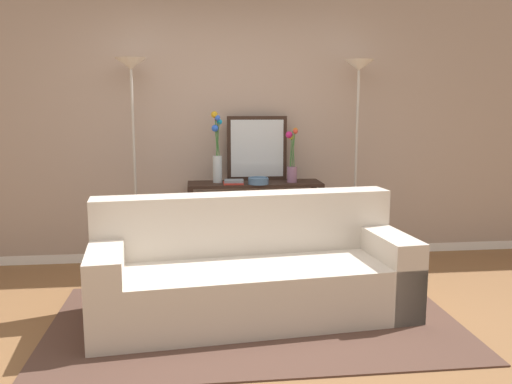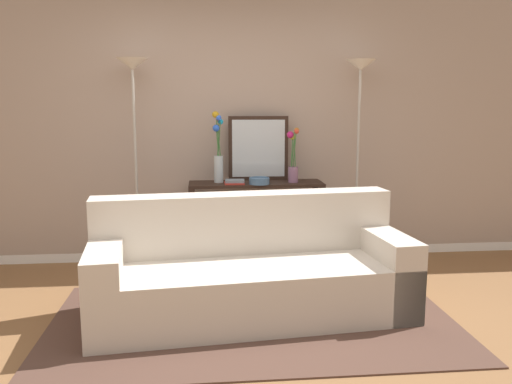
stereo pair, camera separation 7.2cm
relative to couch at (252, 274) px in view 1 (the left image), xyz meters
The scene contains 13 objects.
ground_plane 0.61m from the couch, 109.48° to the right, with size 16.00×16.00×0.02m, color brown.
back_wall 1.88m from the couch, 96.39° to the left, with size 12.00×0.15×2.72m.
area_rug 0.35m from the couch, 87.77° to the right, with size 2.91×1.69×0.01m.
couch is the anchor object (origin of this frame).
console_table 1.25m from the couch, 82.31° to the left, with size 1.28×0.37×0.82m.
floor_lamp_left 1.96m from the couch, 128.84° to the left, with size 0.28×0.28×1.97m.
floor_lamp_right 2.06m from the couch, 46.02° to the left, with size 0.28×0.28×1.97m.
wall_mirror 1.61m from the couch, 81.53° to the left, with size 0.58×0.02×0.62m.
vase_tall_flowers 1.48m from the couch, 98.85° to the left, with size 0.11×0.12×0.67m.
vase_short_flowers 1.48m from the couch, 66.53° to the left, with size 0.12×0.11×0.52m.
fruit_bowl 1.24m from the couch, 80.51° to the left, with size 0.19×0.19×0.06m.
book_stack 1.24m from the couch, 92.29° to the left, with size 0.19×0.15×0.04m.
book_row_under_console 1.25m from the couch, 96.89° to the left, with size 0.43×0.17×0.13m.
Camera 1 is at (-0.23, -3.31, 1.57)m, focal length 37.46 mm.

